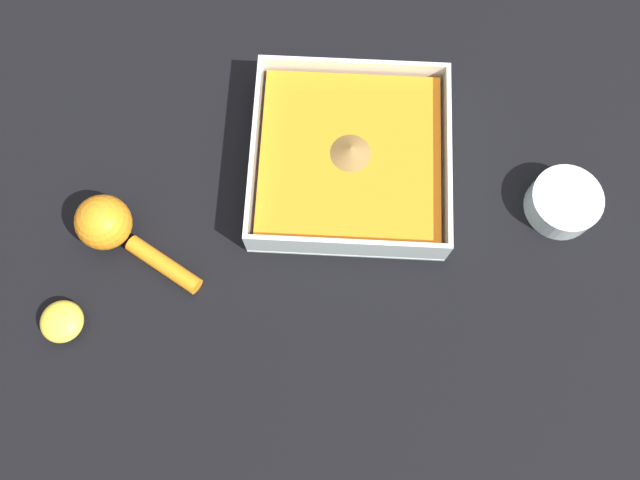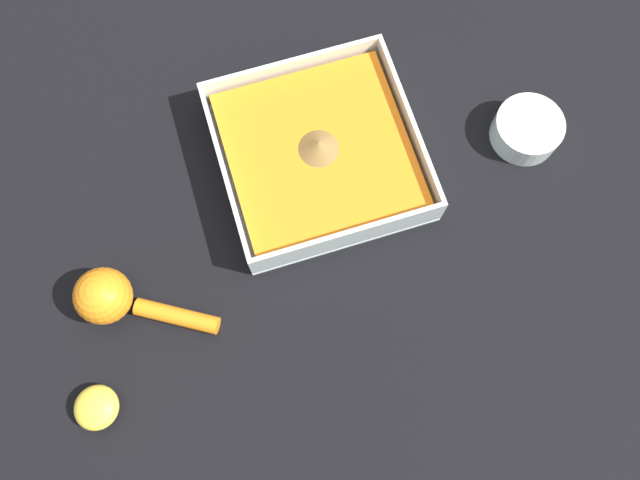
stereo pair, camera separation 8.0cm
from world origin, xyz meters
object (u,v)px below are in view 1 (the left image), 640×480
at_px(square_dish, 350,159).
at_px(lemon_squeezer, 111,228).
at_px(spice_bowl, 563,203).
at_px(lemon_half, 62,322).

xyz_separation_m(square_dish, lemon_squeezer, (-0.30, -0.12, 0.01)).
bearing_deg(square_dish, lemon_squeezer, -159.10).
xyz_separation_m(spice_bowl, lemon_half, (-0.64, -0.19, -0.00)).
height_order(square_dish, lemon_half, square_dish).
bearing_deg(lemon_half, square_dish, 33.76).
bearing_deg(lemon_squeezer, square_dish, -128.43).
height_order(spice_bowl, lemon_squeezer, lemon_squeezer).
bearing_deg(lemon_squeezer, lemon_half, 97.89).
relative_size(square_dish, spice_bowl, 2.78).
relative_size(square_dish, lemon_squeezer, 1.57).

